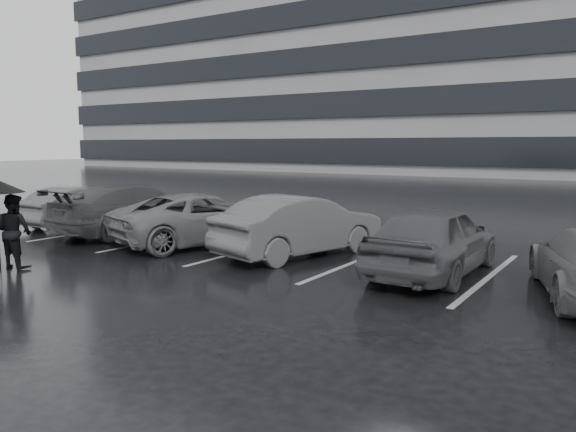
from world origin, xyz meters
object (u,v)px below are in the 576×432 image
(car_west_d, at_px, (80,206))
(pedestrian_right, at_px, (14,231))
(car_west_b, at_px, (204,218))
(car_main, at_px, (434,239))
(car_west_a, at_px, (300,225))
(car_west_c, at_px, (135,209))

(car_west_d, bearing_deg, pedestrian_right, 129.11)
(car_west_b, bearing_deg, pedestrian_right, 91.86)
(car_main, relative_size, car_west_b, 0.88)
(car_west_a, bearing_deg, car_west_b, 16.00)
(car_main, relative_size, car_west_a, 0.98)
(car_west_b, xyz_separation_m, car_west_c, (-2.74, 0.17, 0.06))
(car_main, height_order, car_west_c, car_west_c)
(car_west_c, bearing_deg, car_west_a, -176.70)
(car_west_d, distance_m, pedestrian_right, 6.17)
(car_west_c, height_order, car_west_d, car_west_c)
(car_west_a, distance_m, car_west_c, 5.65)
(car_west_b, xyz_separation_m, pedestrian_right, (-1.34, -4.31, 0.12))
(car_west_d, xyz_separation_m, pedestrian_right, (4.07, -4.64, 0.15))
(car_west_b, height_order, car_west_d, car_west_b)
(car_west_c, bearing_deg, car_main, -177.66)
(car_west_d, height_order, pedestrian_right, pedestrian_right)
(car_west_b, bearing_deg, car_main, -162.97)
(car_west_c, relative_size, car_west_d, 1.31)
(pedestrian_right, bearing_deg, car_west_c, -80.23)
(car_west_b, distance_m, car_west_d, 5.42)
(car_west_a, relative_size, car_west_d, 1.13)
(car_west_a, relative_size, car_west_b, 0.90)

